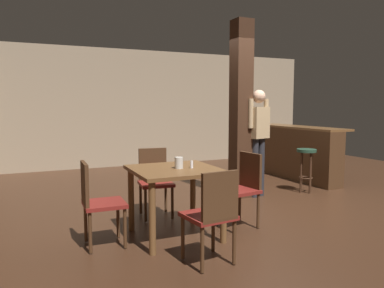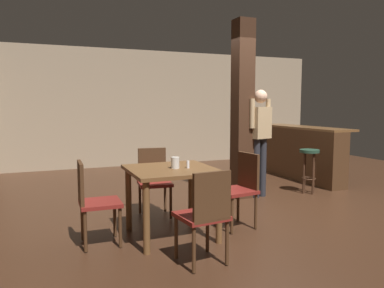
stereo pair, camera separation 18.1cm
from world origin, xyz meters
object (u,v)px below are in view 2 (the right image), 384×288
object	(u,v)px
chair_east	(241,186)
chair_north	(154,178)
chair_west	(93,199)
salt_shaker	(188,164)
standing_person	(260,135)
dining_table	(171,180)
bar_stool_near	(309,161)
chair_south	(205,212)
napkin_cup	(175,163)
bar_counter	(299,152)

from	to	relation	value
chair_east	chair_north	bearing A→B (deg)	134.65
chair_west	salt_shaker	bearing A→B (deg)	-5.95
chair_north	standing_person	distance (m)	1.96
dining_table	bar_stool_near	xyz separation A→B (m)	(2.82, 1.09, -0.10)
chair_east	salt_shaker	xyz separation A→B (m)	(-0.71, -0.07, 0.31)
bar_stool_near	chair_west	bearing A→B (deg)	-164.06
chair_north	chair_south	distance (m)	1.71
napkin_cup	bar_stool_near	size ratio (longest dim) A/B	0.17
salt_shaker	bar_counter	size ratio (longest dim) A/B	0.04
chair_east	chair_south	xyz separation A→B (m)	(-0.86, -0.86, 0.00)
napkin_cup	standing_person	distance (m)	2.24
dining_table	salt_shaker	xyz separation A→B (m)	(0.17, -0.07, 0.18)
chair_west	standing_person	xyz separation A→B (m)	(2.77, 1.15, 0.50)
chair_east	chair_south	size ratio (longest dim) A/B	1.00
chair_north	chair_west	bearing A→B (deg)	-138.00
chair_east	standing_person	distance (m)	1.65
chair_east	bar_stool_near	size ratio (longest dim) A/B	1.20
chair_north	chair_east	size ratio (longest dim) A/B	1.00
chair_north	bar_counter	world-z (taller)	bar_counter
chair_west	chair_south	bearing A→B (deg)	-45.40
chair_west	salt_shaker	xyz separation A→B (m)	(1.03, -0.11, 0.31)
chair_south	dining_table	bearing A→B (deg)	92.01
standing_person	bar_stool_near	world-z (taller)	standing_person
salt_shaker	dining_table	bearing A→B (deg)	158.22
chair_east	salt_shaker	distance (m)	0.78
dining_table	chair_west	xyz separation A→B (m)	(-0.86, 0.04, -0.14)
chair_south	chair_east	bearing A→B (deg)	45.17
chair_north	bar_counter	xyz separation A→B (m)	(3.41, 1.32, 0.03)
chair_west	bar_counter	size ratio (longest dim) A/B	0.39
chair_east	napkin_cup	size ratio (longest dim) A/B	6.99
dining_table	bar_stool_near	size ratio (longest dim) A/B	1.27
chair_north	salt_shaker	world-z (taller)	chair_north
napkin_cup	bar_stool_near	bearing A→B (deg)	21.88
chair_west	bar_counter	xyz separation A→B (m)	(4.31, 2.13, 0.03)
standing_person	bar_stool_near	size ratio (longest dim) A/B	2.32
chair_south	bar_counter	distance (m)	4.57
chair_east	bar_counter	world-z (taller)	bar_counter
bar_counter	bar_stool_near	world-z (taller)	bar_counter
standing_person	bar_counter	bearing A→B (deg)	32.30
standing_person	napkin_cup	bearing A→B (deg)	-146.93
chair_east	bar_stool_near	distance (m)	2.22
standing_person	bar_counter	distance (m)	1.89
chair_north	chair_east	distance (m)	1.20
dining_table	chair_south	distance (m)	0.87
chair_south	napkin_cup	bearing A→B (deg)	89.63
chair_east	standing_person	xyz separation A→B (m)	(1.02, 1.19, 0.50)
dining_table	salt_shaker	distance (m)	0.26
napkin_cup	salt_shaker	xyz separation A→B (m)	(0.14, -0.04, -0.02)
chair_north	napkin_cup	size ratio (longest dim) A/B	6.99
chair_north	dining_table	bearing A→B (deg)	-92.92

